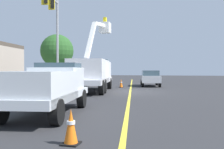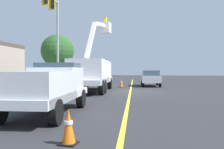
# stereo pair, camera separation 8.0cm
# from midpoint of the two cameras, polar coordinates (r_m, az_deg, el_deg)

# --- Properties ---
(ground) EXTENTS (120.00, 120.00, 0.00)m
(ground) POSITION_cam_midpoint_polar(r_m,az_deg,el_deg) (19.67, 4.41, -4.03)
(ground) COLOR #2D2D30
(sidewalk_far_side) EXTENTS (59.81, 13.04, 0.12)m
(sidewalk_far_side) POSITION_cam_midpoint_polar(r_m,az_deg,el_deg) (21.34, -17.60, -3.51)
(sidewalk_far_side) COLOR #9E9E99
(sidewalk_far_side) RESTS_ON ground
(lane_centre_stripe) EXTENTS (49.40, 8.06, 0.01)m
(lane_centre_stripe) POSITION_cam_midpoint_polar(r_m,az_deg,el_deg) (19.67, 4.41, -4.01)
(lane_centre_stripe) COLOR yellow
(lane_centre_stripe) RESTS_ON ground
(utility_bucket_truck) EXTENTS (8.49, 3.76, 6.37)m
(utility_bucket_truck) POSITION_cam_midpoint_polar(r_m,az_deg,el_deg) (20.08, -4.36, 0.65)
(utility_bucket_truck) COLOR white
(utility_bucket_truck) RESTS_ON ground
(service_pickup_truck) EXTENTS (5.86, 2.96, 2.06)m
(service_pickup_truck) POSITION_cam_midpoint_polar(r_m,az_deg,el_deg) (9.86, -14.78, -2.62)
(service_pickup_truck) COLOR silver
(service_pickup_truck) RESTS_ON ground
(passing_minivan) EXTENTS (5.04, 2.63, 1.69)m
(passing_minivan) POSITION_cam_midpoint_polar(r_m,az_deg,el_deg) (26.70, 9.04, -0.60)
(passing_minivan) COLOR silver
(passing_minivan) RESTS_ON ground
(traffic_cone_leading) EXTENTS (0.40, 0.40, 0.84)m
(traffic_cone_leading) POSITION_cam_midpoint_polar(r_m,az_deg,el_deg) (5.93, -9.71, -11.97)
(traffic_cone_leading) COLOR black
(traffic_cone_leading) RESTS_ON ground
(traffic_cone_mid_front) EXTENTS (0.40, 0.40, 0.84)m
(traffic_cone_mid_front) POSITION_cam_midpoint_polar(r_m,az_deg,el_deg) (24.22, 2.30, -2.09)
(traffic_cone_mid_front) COLOR black
(traffic_cone_mid_front) RESTS_ON ground
(traffic_signal_mast) EXTENTS (7.44, 1.44, 8.82)m
(traffic_signal_mast) POSITION_cam_midpoint_polar(r_m,az_deg,el_deg) (22.11, -14.41, 13.32)
(traffic_signal_mast) COLOR gray
(traffic_signal_mast) RESTS_ON ground
(street_tree_right) EXTENTS (3.85, 3.85, 5.91)m
(street_tree_right) POSITION_cam_midpoint_polar(r_m,az_deg,el_deg) (29.45, -12.52, 5.39)
(street_tree_right) COLOR brown
(street_tree_right) RESTS_ON ground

